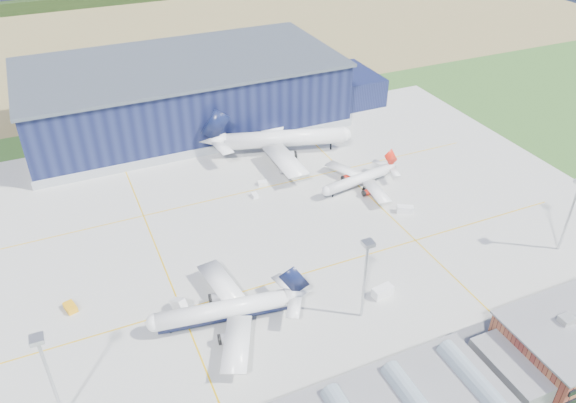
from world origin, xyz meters
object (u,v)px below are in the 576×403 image
object	(u,v)px
light_mast_west	(46,365)
gse_van_b	(405,209)
gse_tug_a	(70,307)
gse_van_c	(383,292)
airliner_red	(358,175)
light_mast_center	(366,268)
airliner_navy	(222,303)
gse_tug_c	(270,145)
airliner_widebody	(284,131)
light_mast_east	(573,204)
gse_cart_a	(255,195)
gse_cart_b	(263,183)
hangar	(190,95)
car_a	(547,305)
car_b	(527,319)
airstair	(180,308)

from	to	relation	value
light_mast_west	gse_van_b	world-z (taller)	light_mast_west
gse_tug_a	gse_van_c	size ratio (longest dim) A/B	0.71
gse_van_b	airliner_red	bearing A→B (deg)	48.83
light_mast_center	airliner_red	xyz separation A→B (m)	(28.71, 52.00, -10.18)
airliner_navy	gse_van_b	world-z (taller)	airliner_navy
gse_tug_c	light_mast_west	bearing A→B (deg)	-108.79
airliner_red	airliner_navy	bearing A→B (deg)	24.88
light_mast_center	gse_tug_c	distance (m)	94.18
light_mast_west	airliner_widebody	world-z (taller)	light_mast_west
light_mast_center	gse_tug_c	size ratio (longest dim) A/B	8.03
light_mast_west	gse_tug_c	size ratio (longest dim) A/B	8.03
light_mast_west	gse_tug_a	size ratio (longest dim) A/B	5.83
light_mast_center	airliner_widebody	xyz separation A→B (m)	(16.63, 84.81, -6.29)
gse_van_c	airliner_navy	bearing A→B (deg)	71.83
light_mast_east	gse_tug_a	xyz separation A→B (m)	(-130.21, 31.31, -14.61)
gse_cart_a	gse_cart_b	size ratio (longest dim) A/B	0.90
gse_van_c	hangar	bearing A→B (deg)	-0.15
airliner_widebody	car_a	xyz separation A→B (m)	(27.62, -101.23, -8.53)
airliner_navy	car_b	size ratio (longest dim) A/B	12.40
gse_tug_a	gse_cart_a	distance (m)	67.66
car_a	car_b	bearing A→B (deg)	103.41
gse_van_c	airstair	xyz separation A→B (m)	(-49.15, 15.17, 0.26)
hangar	gse_van_c	xyz separation A→B (m)	(15.83, -120.73, -10.28)
light_mast_east	car_b	bearing A→B (deg)	-148.22
gse_tug_c	car_b	xyz separation A→B (m)	(22.29, -110.00, -0.09)
gse_cart_a	airstair	size ratio (longest dim) A/B	0.55
light_mast_center	airstair	xyz separation A→B (m)	(-40.51, 19.24, -13.84)
hangar	light_mast_center	bearing A→B (deg)	-86.70
gse_van_c	airliner_widebody	bearing A→B (deg)	-13.27
gse_van_b	gse_cart_b	xyz separation A→B (m)	(-34.56, 33.60, -0.49)
gse_van_c	car_a	world-z (taller)	gse_van_c
light_mast_west	gse_cart_a	distance (m)	90.80
gse_cart_a	gse_tug_c	distance (m)	35.87
gse_cart_b	car_a	bearing A→B (deg)	-141.67
airliner_red	gse_tug_a	bearing A→B (deg)	3.54
gse_tug_a	gse_van_c	distance (m)	78.71
gse_van_b	gse_cart_b	world-z (taller)	gse_van_b
airliner_red	airliner_widebody	xyz separation A→B (m)	(-12.08, 32.81, 3.89)
car_a	hangar	bearing A→B (deg)	22.67
gse_van_c	car_b	distance (m)	35.12
airliner_widebody	gse_cart_b	bearing A→B (deg)	-115.87
light_mast_west	gse_tug_c	distance (m)	125.23
hangar	gse_tug_c	xyz separation A→B (m)	(20.85, -32.80, -10.99)
gse_cart_a	airstair	distance (m)	55.22
gse_tug_c	car_b	world-z (taller)	gse_tug_c
light_mast_east	airliner_navy	xyz separation A→B (m)	(-96.72, 11.59, -8.80)
car_a	gse_cart_b	bearing A→B (deg)	30.17
airliner_red	car_a	world-z (taller)	airliner_red
light_mast_center	airstair	size ratio (longest dim) A/B	4.63
hangar	gse_cart_a	distance (m)	64.80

